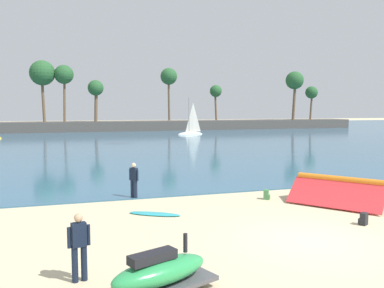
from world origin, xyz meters
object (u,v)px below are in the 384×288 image
Objects in this scene: folded_kite at (340,186)px; watercraft_on_trailer at (160,273)px; backpack_spare at (363,219)px; backpack_by_trailer at (266,195)px; person_rigging_by_gear at (79,245)px; sailboat_near_shore at (191,131)px; surfboard at (155,214)px; person_at_waterline at (134,180)px.

folded_kite is 11.26m from watercraft_on_trailer.
watercraft_on_trailer is 8.78m from backpack_spare.
backpack_spare is at bearing -73.80° from backpack_by_trailer.
person_rigging_by_gear reaches higher than backpack_spare.
sailboat_near_shore reaches higher than person_rigging_by_gear.
backpack_spare is at bearing -112.98° from folded_kite.
folded_kite reaches higher than backpack_spare.
surfboard is 47.80m from sailboat_near_shore.
folded_kite is 10.52× the size of backpack_spare.
watercraft_on_trailer is at bearing -146.93° from folded_kite.
backpack_spare is at bearing -100.18° from sailboat_near_shore.
surfboard is (-6.83, 3.58, -0.17)m from backpack_spare.
watercraft_on_trailer is at bearing -130.80° from backpack_by_trailer.
watercraft_on_trailer is (-9.43, -6.14, -0.26)m from folded_kite.
backpack_by_trailer is 1.00× the size of backpack_spare.
person_rigging_by_gear is at bearing 141.29° from watercraft_on_trailer.
folded_kite is 10.52× the size of backpack_by_trailer.
backpack_by_trailer is at bearing 37.71° from person_rigging_by_gear.
person_at_waterline reaches higher than folded_kite.
watercraft_on_trailer is 0.45× the size of sailboat_near_shore.
person_rigging_by_gear reaches higher than backpack_by_trailer.
folded_kite is 3.26m from backpack_spare.
person_at_waterline is at bearing 137.04° from backpack_spare.
person_at_waterline is 6.12m from backpack_by_trailer.
surfboard is at bearing 175.54° from folded_kite.
surfboard is (-8.08, 0.63, -0.74)m from folded_kite.
folded_kite is at bearing -99.31° from sailboat_near_shore.
watercraft_on_trailer is 2.17m from person_rigging_by_gear.
watercraft_on_trailer reaches higher than backpack_spare.
backpack_by_trailer is (-2.62, 1.75, -0.57)m from folded_kite.
person_rigging_by_gear is at bearing -110.18° from sailboat_near_shore.
sailboat_near_shore is at bearing 69.34° from person_at_waterline.
sailboat_near_shore is at bearing 77.06° from backpack_by_trailer.
watercraft_on_trailer is 10.43m from backpack_by_trailer.
person_at_waterline reaches higher than surfboard.
person_at_waterline is at bearing -110.66° from sailboat_near_shore.
watercraft_on_trailer is 1.33× the size of surfboard.
surfboard is (-5.46, -1.12, -0.17)m from backpack_by_trailer.
surfboard is at bearing 152.30° from backpack_spare.
person_rigging_by_gear reaches higher than surfboard.
watercraft_on_trailer is at bearing -158.71° from backpack_spare.
backpack_by_trailer and backpack_spare have the same top height.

